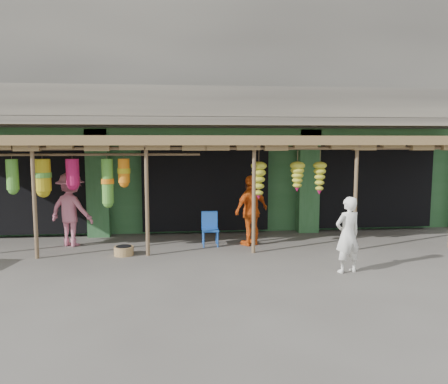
{
  "coord_description": "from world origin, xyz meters",
  "views": [
    {
      "loc": [
        -0.76,
        -10.31,
        2.65
      ],
      "look_at": [
        0.42,
        1.0,
        1.34
      ],
      "focal_mm": 35.0,
      "sensor_mm": 36.0,
      "label": 1
    }
  ],
  "objects": [
    {
      "name": "basket_right",
      "position": [
        -2.07,
        -0.11,
        0.1
      ],
      "size": [
        0.51,
        0.51,
        0.21
      ],
      "primitive_type": "cylinder",
      "rotation": [
        0.0,
        0.0,
        0.13
      ],
      "color": "#966B46",
      "rests_on": "ground"
    },
    {
      "name": "building",
      "position": [
        -0.0,
        4.87,
        3.37
      ],
      "size": [
        16.4,
        6.8,
        7.0
      ],
      "color": "gray",
      "rests_on": "ground"
    },
    {
      "name": "person_shopper",
      "position": [
        -3.5,
        1.01,
        0.94
      ],
      "size": [
        1.39,
        1.14,
        1.87
      ],
      "primitive_type": "imported",
      "rotation": [
        0.0,
        0.0,
        2.7
      ],
      "color": "#C4687F",
      "rests_on": "ground"
    },
    {
      "name": "awning",
      "position": [
        -0.15,
        0.8,
        2.58
      ],
      "size": [
        14.0,
        2.7,
        2.79
      ],
      "color": "brown",
      "rests_on": "ground"
    },
    {
      "name": "ground",
      "position": [
        0.0,
        0.0,
        0.0
      ],
      "size": [
        80.0,
        80.0,
        0.0
      ],
      "primitive_type": "plane",
      "color": "#514C47",
      "rests_on": "ground"
    },
    {
      "name": "person_front",
      "position": [
        2.63,
        -1.95,
        0.78
      ],
      "size": [
        0.65,
        0.51,
        1.55
      ],
      "primitive_type": "imported",
      "rotation": [
        0.0,
        0.0,
        3.42
      ],
      "color": "white",
      "rests_on": "ground"
    },
    {
      "name": "blue_chair",
      "position": [
        0.02,
        0.68,
        0.49
      ],
      "size": [
        0.42,
        0.43,
        0.87
      ],
      "rotation": [
        0.0,
        0.0,
        0.01
      ],
      "color": "#1B4DAF",
      "rests_on": "ground"
    },
    {
      "name": "person_vendor",
      "position": [
        1.08,
        0.6,
        0.9
      ],
      "size": [
        1.12,
        0.95,
        1.8
      ],
      "primitive_type": "imported",
      "rotation": [
        0.0,
        0.0,
        3.73
      ],
      "color": "#DD5714",
      "rests_on": "ground"
    }
  ]
}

